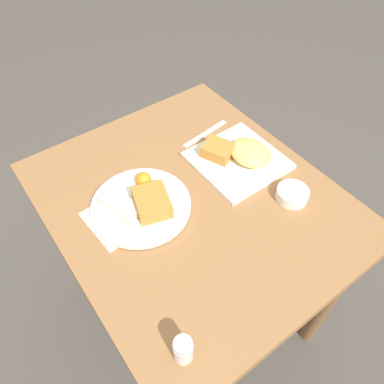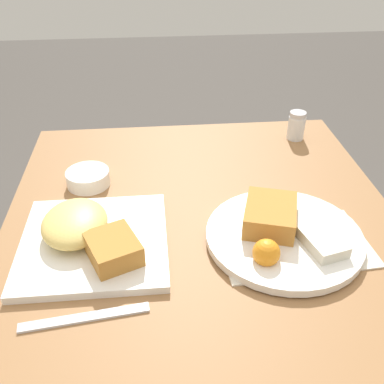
{
  "view_description": "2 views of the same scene",
  "coord_description": "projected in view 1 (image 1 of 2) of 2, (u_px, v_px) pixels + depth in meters",
  "views": [
    {
      "loc": [
        -0.53,
        0.39,
        1.51
      ],
      "look_at": [
        -0.02,
        0.01,
        0.77
      ],
      "focal_mm": 35.0,
      "sensor_mm": 36.0,
      "label": 1
    },
    {
      "loc": [
        0.63,
        -0.08,
        1.22
      ],
      "look_at": [
        -0.04,
        -0.02,
        0.77
      ],
      "focal_mm": 42.0,
      "sensor_mm": 36.0,
      "label": 2
    }
  ],
  "objects": [
    {
      "name": "dining_table",
      "position": [
        192.0,
        220.0,
        1.1
      ],
      "size": [
        0.85,
        0.72,
        0.72
      ],
      "color": "olive",
      "rests_on": "ground_plane"
    },
    {
      "name": "plate_square_near",
      "position": [
        240.0,
        156.0,
        1.1
      ],
      "size": [
        0.24,
        0.24,
        0.06
      ],
      "color": "white",
      "rests_on": "dining_table"
    },
    {
      "name": "ground_plane",
      "position": [
        192.0,
        307.0,
        1.57
      ],
      "size": [
        8.0,
        8.0,
        0.0
      ],
      "primitive_type": "plane",
      "color": "#4C4742"
    },
    {
      "name": "sauce_ramekin",
      "position": [
        292.0,
        194.0,
        1.01
      ],
      "size": [
        0.09,
        0.09,
        0.03
      ],
      "color": "white",
      "rests_on": "dining_table"
    },
    {
      "name": "plate_oval_far",
      "position": [
        142.0,
        203.0,
        0.99
      ],
      "size": [
        0.27,
        0.27,
        0.05
      ],
      "color": "white",
      "rests_on": "menu_card"
    },
    {
      "name": "salt_shaker",
      "position": [
        183.0,
        350.0,
        0.73
      ],
      "size": [
        0.04,
        0.04,
        0.07
      ],
      "color": "white",
      "rests_on": "dining_table"
    },
    {
      "name": "butter_knife",
      "position": [
        205.0,
        134.0,
        1.2
      ],
      "size": [
        0.04,
        0.18,
        0.0
      ],
      "rotation": [
        0.0,
        0.0,
        1.69
      ],
      "color": "silver",
      "rests_on": "dining_table"
    },
    {
      "name": "menu_card",
      "position": [
        134.0,
        207.0,
        1.0
      ],
      "size": [
        0.17,
        0.26,
        0.0
      ],
      "rotation": [
        0.0,
        0.0,
        0.07
      ],
      "color": "beige",
      "rests_on": "dining_table"
    }
  ]
}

